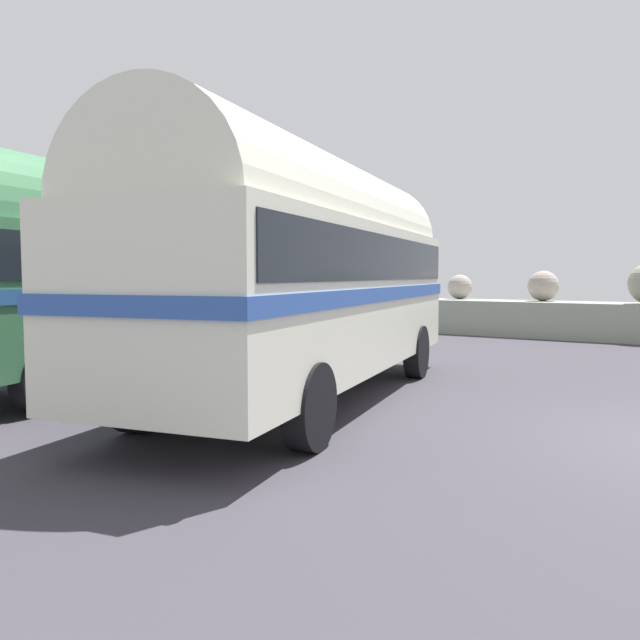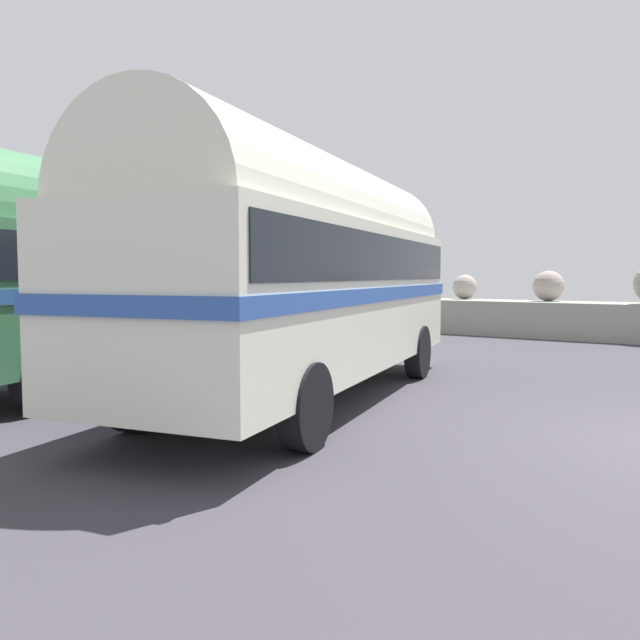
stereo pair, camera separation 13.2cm
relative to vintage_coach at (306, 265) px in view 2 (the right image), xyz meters
The scene contains 2 objects.
vintage_coach is the anchor object (origin of this frame).
second_coach 4.12m from the vintage_coach, behind, with size 4.26×8.90×3.70m.
Camera 2 is at (0.09, -8.04, 1.90)m, focal length 35.64 mm.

